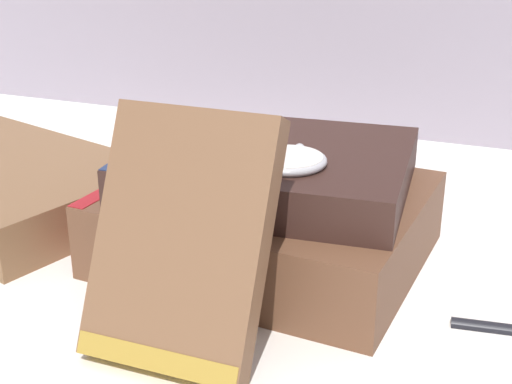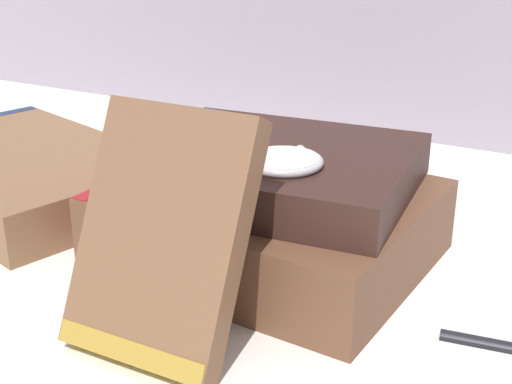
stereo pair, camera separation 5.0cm
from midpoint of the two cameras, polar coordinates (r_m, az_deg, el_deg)
ground_plane at (r=0.47m, az=-2.05°, el=-7.39°), size 3.00×3.00×0.00m
book_flat_bottom at (r=0.49m, az=-2.54°, el=-2.46°), size 0.22×0.18×0.05m
book_flat_top at (r=0.48m, az=-2.32°, el=1.96°), size 0.19×0.16×0.03m
book_leaning_front at (r=0.38m, az=-9.90°, el=-4.57°), size 0.09×0.08×0.13m
pocket_watch at (r=0.44m, az=-0.76°, el=2.51°), size 0.05×0.05×0.01m
reading_glasses at (r=0.64m, az=-1.97°, el=0.98°), size 0.12×0.09×0.00m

